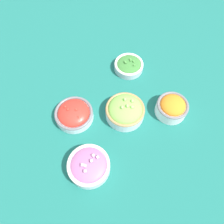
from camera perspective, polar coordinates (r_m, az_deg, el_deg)
ground_plane at (r=0.91m, az=0.00°, el=-0.89°), size 3.00×3.00×0.00m
bowl_red_onion at (r=0.80m, az=-6.10°, el=-13.77°), size 0.15×0.15×0.07m
bowl_lettuce at (r=0.88m, az=3.43°, el=0.40°), size 0.16×0.16×0.09m
bowl_cherry_tomatoes at (r=0.90m, az=-9.93°, el=-0.46°), size 0.16×0.16×0.07m
bowl_broccoli at (r=1.03m, az=4.40°, el=12.06°), size 0.13×0.13×0.05m
bowl_carrots at (r=0.92m, az=15.40°, el=1.28°), size 0.13×0.13×0.08m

